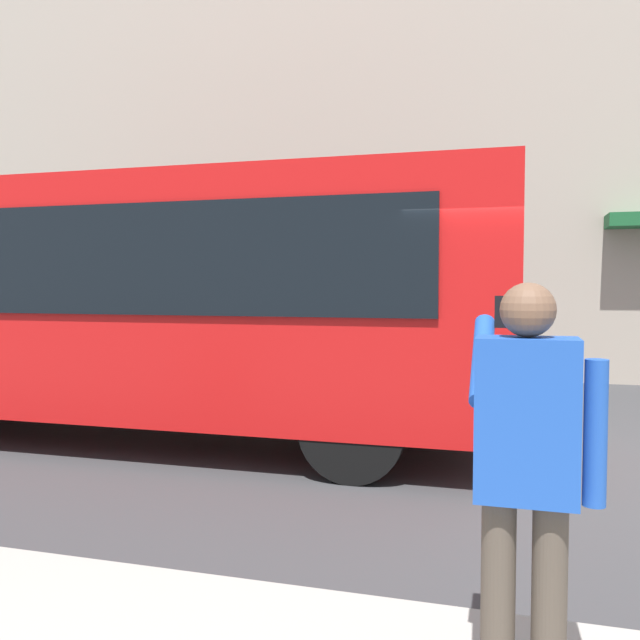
% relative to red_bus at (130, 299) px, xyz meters
% --- Properties ---
extents(ground_plane, '(60.00, 60.00, 0.00)m').
position_rel_red_bus_xyz_m(ground_plane, '(-4.75, 0.10, -1.68)').
color(ground_plane, '#38383A').
extents(building_facade_far, '(28.00, 1.55, 12.00)m').
position_rel_red_bus_xyz_m(building_facade_far, '(-4.76, -6.70, 4.30)').
color(building_facade_far, '#A89E8E').
rests_on(building_facade_far, ground_plane).
extents(red_bus, '(9.05, 2.54, 3.08)m').
position_rel_red_bus_xyz_m(red_bus, '(0.00, 0.00, 0.00)').
color(red_bus, red).
rests_on(red_bus, ground_plane).
extents(pedestrian_photographer, '(0.53, 0.52, 1.70)m').
position_rel_red_bus_xyz_m(pedestrian_photographer, '(-4.50, 4.30, -0.54)').
color(pedestrian_photographer, '#4C4238').
rests_on(pedestrian_photographer, sidewalk_curb).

